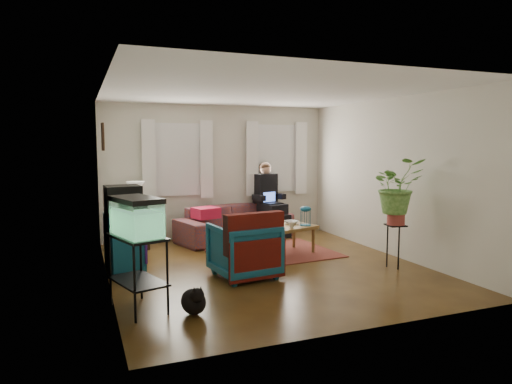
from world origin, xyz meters
name	(u,v)px	position (x,y,z in m)	size (l,w,h in m)	color
floor	(266,267)	(0.00, 0.00, 0.00)	(4.50, 5.00, 0.01)	#4F2B14
ceiling	(266,92)	(0.00, 0.00, 2.60)	(4.50, 5.00, 0.01)	white
wall_back	(218,172)	(0.00, 2.50, 1.30)	(4.50, 0.01, 2.60)	silver
wall_front	(365,201)	(0.00, -2.50, 1.30)	(4.50, 0.01, 2.60)	silver
wall_left	(106,186)	(-2.25, 0.00, 1.30)	(0.01, 5.00, 2.60)	silver
wall_right	(391,177)	(2.25, 0.00, 1.30)	(0.01, 5.00, 2.60)	silver
window_left	(178,160)	(-0.80, 2.48, 1.55)	(1.08, 0.04, 1.38)	white
window_right	(276,158)	(1.25, 2.48, 1.55)	(1.08, 0.04, 1.38)	white
curtains_left	(178,160)	(-0.80, 2.40, 1.55)	(1.36, 0.06, 1.50)	white
curtains_right	(277,159)	(1.25, 2.40, 1.55)	(1.36, 0.06, 1.50)	white
picture_frame	(103,137)	(-2.21, 0.85, 1.95)	(0.04, 0.32, 0.40)	#3D2616
area_rug	(272,253)	(0.45, 0.79, 0.01)	(2.00, 1.60, 0.01)	brown
sofa	(235,217)	(0.21, 2.05, 0.44)	(2.26, 0.89, 0.88)	brown
seated_person	(268,202)	(1.00, 2.27, 0.67)	(0.57, 0.70, 1.35)	black
side_table	(137,231)	(-1.65, 2.01, 0.31)	(0.43, 0.43, 0.63)	#3A2A16
table_lamp	(136,198)	(-1.65, 2.01, 0.90)	(0.32, 0.32, 0.57)	white
dresser	(124,243)	(-1.99, 0.63, 0.40)	(0.45, 0.90, 0.81)	#135972
crt_tv	(123,200)	(-1.98, 0.72, 1.02)	(0.49, 0.45, 0.43)	black
aquarium_stand	(138,273)	(-2.00, -1.12, 0.42)	(0.42, 0.75, 0.84)	black
aquarium	(136,216)	(-2.00, -1.12, 1.06)	(0.38, 0.68, 0.44)	#7FD899
black_cat	(193,299)	(-1.46, -1.48, 0.17)	(0.27, 0.41, 0.35)	black
armchair	(244,247)	(-0.47, -0.34, 0.42)	(0.82, 0.76, 0.84)	#106464
serape_throw	(255,239)	(-0.43, -0.66, 0.59)	(0.84, 0.19, 0.69)	#9E0A0A
coffee_table	(282,241)	(0.54, 0.62, 0.24)	(1.15, 0.63, 0.48)	brown
cup_a	(274,226)	(0.32, 0.45, 0.53)	(0.13, 0.13, 0.10)	white
cup_b	(292,225)	(0.65, 0.45, 0.53)	(0.10, 0.10, 0.10)	beige
bowl	(291,222)	(0.81, 0.81, 0.50)	(0.23, 0.23, 0.06)	white
snack_tray	(261,226)	(0.20, 0.68, 0.50)	(0.36, 0.36, 0.04)	#B21414
birdcage	(306,216)	(0.97, 0.58, 0.64)	(0.19, 0.19, 0.33)	#115B6B
plant_stand	(395,246)	(1.79, -0.72, 0.33)	(0.28, 0.28, 0.65)	black
potted_plant	(397,195)	(1.79, -0.72, 1.10)	(0.74, 0.64, 0.83)	#599947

